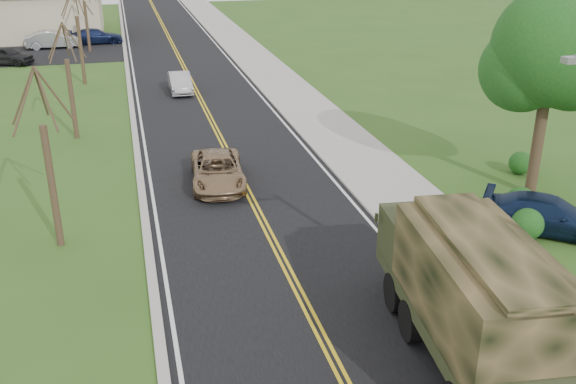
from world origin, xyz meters
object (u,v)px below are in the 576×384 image
object	(u,v)px
military_truck	(469,285)
suv_champagne	(218,170)
pickup_navy	(548,215)
sedan_silver	(180,83)

from	to	relation	value
military_truck	suv_champagne	bearing A→B (deg)	114.43
pickup_navy	suv_champagne	bearing A→B (deg)	92.82
sedan_silver	military_truck	bearing A→B (deg)	-81.79
suv_champagne	pickup_navy	world-z (taller)	pickup_navy
military_truck	sedan_silver	distance (m)	29.25
military_truck	pickup_navy	xyz separation A→B (m)	(6.33, 5.58, -1.39)
suv_champagne	military_truck	bearing A→B (deg)	-66.84
pickup_navy	sedan_silver	bearing A→B (deg)	61.45
sedan_silver	pickup_navy	xyz separation A→B (m)	(10.50, -23.33, 0.02)
military_truck	sedan_silver	xyz separation A→B (m)	(-4.17, 28.92, -1.42)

